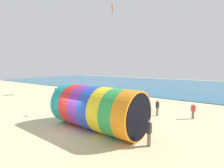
{
  "coord_description": "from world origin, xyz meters",
  "views": [
    {
      "loc": [
        10.42,
        -8.68,
        5.04
      ],
      "look_at": [
        1.38,
        3.49,
        3.47
      ],
      "focal_mm": 28.0,
      "sensor_mm": 36.0,
      "label": 1
    }
  ],
  "objects_px": {
    "beach_flag": "(57,91)",
    "bystander_far_left": "(124,100)",
    "bystander_near_water": "(193,111)",
    "bystander_mid_beach": "(157,108)",
    "giant_inflatable_tube": "(97,108)",
    "kite_orange_diamond": "(112,8)",
    "kite_handler": "(149,133)"
  },
  "relations": [
    {
      "from": "bystander_near_water",
      "to": "bystander_mid_beach",
      "type": "relative_size",
      "value": 0.91
    },
    {
      "from": "kite_handler",
      "to": "bystander_far_left",
      "type": "height_order",
      "value": "kite_handler"
    },
    {
      "from": "bystander_far_left",
      "to": "beach_flag",
      "type": "xyz_separation_m",
      "value": [
        -3.4,
        -7.2,
        1.74
      ]
    },
    {
      "from": "bystander_near_water",
      "to": "bystander_far_left",
      "type": "height_order",
      "value": "bystander_far_left"
    },
    {
      "from": "bystander_far_left",
      "to": "bystander_mid_beach",
      "type": "bearing_deg",
      "value": -15.29
    },
    {
      "from": "kite_orange_diamond",
      "to": "beach_flag",
      "type": "distance_m",
      "value": 21.16
    },
    {
      "from": "bystander_mid_beach",
      "to": "bystander_far_left",
      "type": "relative_size",
      "value": 1.08
    },
    {
      "from": "bystander_far_left",
      "to": "kite_handler",
      "type": "bearing_deg",
      "value": -48.66
    },
    {
      "from": "kite_orange_diamond",
      "to": "bystander_mid_beach",
      "type": "xyz_separation_m",
      "value": [
        13.13,
        -10.01,
        -14.83
      ]
    },
    {
      "from": "bystander_mid_beach",
      "to": "giant_inflatable_tube",
      "type": "bearing_deg",
      "value": -110.2
    },
    {
      "from": "kite_handler",
      "to": "bystander_far_left",
      "type": "bearing_deg",
      "value": 131.34
    },
    {
      "from": "bystander_far_left",
      "to": "beach_flag",
      "type": "bearing_deg",
      "value": -115.25
    },
    {
      "from": "kite_orange_diamond",
      "to": "bystander_near_water",
      "type": "height_order",
      "value": "kite_orange_diamond"
    },
    {
      "from": "kite_orange_diamond",
      "to": "beach_flag",
      "type": "height_order",
      "value": "kite_orange_diamond"
    },
    {
      "from": "giant_inflatable_tube",
      "to": "bystander_mid_beach",
      "type": "bearing_deg",
      "value": 69.8
    },
    {
      "from": "bystander_mid_beach",
      "to": "beach_flag",
      "type": "distance_m",
      "value": 10.33
    },
    {
      "from": "giant_inflatable_tube",
      "to": "bystander_mid_beach",
      "type": "distance_m",
      "value": 6.96
    },
    {
      "from": "kite_orange_diamond",
      "to": "beach_flag",
      "type": "relative_size",
      "value": 0.84
    },
    {
      "from": "beach_flag",
      "to": "kite_orange_diamond",
      "type": "bearing_deg",
      "value": 106.76
    },
    {
      "from": "bystander_near_water",
      "to": "kite_orange_diamond",
      "type": "bearing_deg",
      "value": 151.13
    },
    {
      "from": "beach_flag",
      "to": "bystander_far_left",
      "type": "bearing_deg",
      "value": 64.75
    },
    {
      "from": "bystander_mid_beach",
      "to": "bystander_near_water",
      "type": "bearing_deg",
      "value": 18.42
    },
    {
      "from": "bystander_near_water",
      "to": "bystander_far_left",
      "type": "relative_size",
      "value": 0.99
    },
    {
      "from": "kite_handler",
      "to": "bystander_near_water",
      "type": "bearing_deg",
      "value": 83.26
    },
    {
      "from": "giant_inflatable_tube",
      "to": "bystander_near_water",
      "type": "distance_m",
      "value": 9.38
    },
    {
      "from": "giant_inflatable_tube",
      "to": "beach_flag",
      "type": "xyz_separation_m",
      "value": [
        -5.97,
        0.63,
        0.79
      ]
    },
    {
      "from": "kite_orange_diamond",
      "to": "bystander_mid_beach",
      "type": "bearing_deg",
      "value": -37.33
    },
    {
      "from": "kite_handler",
      "to": "bystander_near_water",
      "type": "xyz_separation_m",
      "value": [
        0.92,
        7.83,
        -0.11
      ]
    },
    {
      "from": "bystander_mid_beach",
      "to": "beach_flag",
      "type": "height_order",
      "value": "beach_flag"
    },
    {
      "from": "bystander_near_water",
      "to": "bystander_mid_beach",
      "type": "distance_m",
      "value": 3.3
    },
    {
      "from": "giant_inflatable_tube",
      "to": "bystander_far_left",
      "type": "bearing_deg",
      "value": 108.14
    },
    {
      "from": "bystander_mid_beach",
      "to": "bystander_far_left",
      "type": "distance_m",
      "value": 5.13
    }
  ]
}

